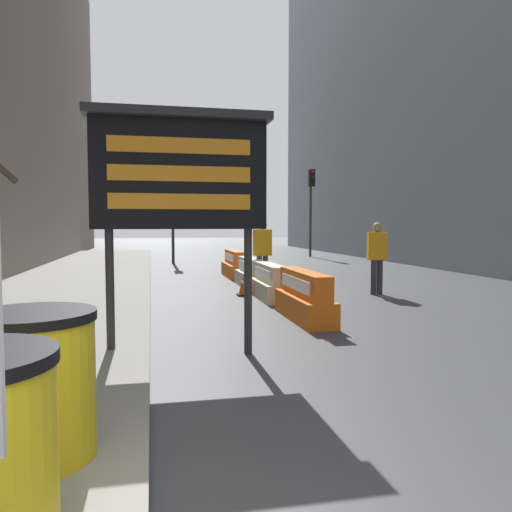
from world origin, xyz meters
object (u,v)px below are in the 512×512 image
object	(u,v)px
jersey_barrier_orange_far	(304,298)
traffic_light_far_side	(311,194)
message_board	(180,174)
jersey_barrier_white	(250,274)
barrel_drum_middle	(33,385)
pedestrian_passerby	(377,252)
traffic_cone_near	(257,280)
traffic_light_near_curb	(173,192)
jersey_barrier_orange_near	(235,265)
traffic_cone_far	(245,265)
jersey_barrier_cream	(270,284)
pedestrian_worker	(262,248)
traffic_cone_mid	(244,284)

from	to	relation	value
jersey_barrier_orange_far	traffic_light_far_side	bearing A→B (deg)	71.44
message_board	jersey_barrier_white	xyz separation A→B (m)	(2.21, 6.81, -1.91)
barrel_drum_middle	pedestrian_passerby	size ratio (longest dim) A/B	0.56
message_board	traffic_cone_near	size ratio (longest dim) A/B	5.06
traffic_light_near_curb	traffic_cone_near	bearing A→B (deg)	-80.43
jersey_barrier_orange_near	traffic_cone_far	xyz separation A→B (m)	(0.38, 0.37, -0.02)
jersey_barrier_cream	pedestrian_worker	world-z (taller)	pedestrian_worker
traffic_cone_mid	traffic_cone_near	bearing A→B (deg)	53.70
barrel_drum_middle	traffic_light_near_curb	bearing A→B (deg)	84.73
traffic_cone_near	pedestrian_passerby	size ratio (longest dim) A/B	0.35
traffic_light_near_curb	traffic_light_far_side	distance (m)	7.56
traffic_cone_mid	traffic_light_far_side	distance (m)	14.45
jersey_barrier_orange_far	pedestrian_worker	world-z (taller)	pedestrian_worker
barrel_drum_middle	message_board	distance (m)	3.40
jersey_barrier_cream	barrel_drum_middle	bearing A→B (deg)	-114.36
barrel_drum_middle	jersey_barrier_orange_near	world-z (taller)	barrel_drum_middle
message_board	jersey_barrier_orange_near	bearing A→B (deg)	76.51
barrel_drum_middle	message_board	xyz separation A→B (m)	(1.09, 2.79, 1.62)
traffic_cone_mid	pedestrian_passerby	distance (m)	3.19
jersey_barrier_cream	traffic_cone_far	distance (m)	5.08
jersey_barrier_orange_far	traffic_cone_far	distance (m)	7.56
traffic_light_far_side	pedestrian_worker	distance (m)	12.87
jersey_barrier_cream	traffic_cone_mid	distance (m)	0.75
pedestrian_worker	pedestrian_passerby	size ratio (longest dim) A/B	1.03
jersey_barrier_orange_near	traffic_light_far_side	distance (m)	10.64
message_board	traffic_cone_far	world-z (taller)	message_board
message_board	pedestrian_worker	world-z (taller)	message_board
jersey_barrier_white	jersey_barrier_orange_near	distance (m)	2.40
barrel_drum_middle	traffic_light_far_side	world-z (taller)	traffic_light_far_side
jersey_barrier_cream	pedestrian_passerby	size ratio (longest dim) A/B	1.11
jersey_barrier_cream	traffic_cone_mid	world-z (taller)	jersey_barrier_cream
jersey_barrier_orange_near	traffic_light_near_curb	xyz separation A→B (m)	(-1.65, 5.93, 2.65)
message_board	jersey_barrier_orange_far	bearing A→B (deg)	42.59
traffic_light_near_curb	pedestrian_passerby	world-z (taller)	traffic_light_near_curb
jersey_barrier_white	traffic_light_near_curb	distance (m)	8.90
jersey_barrier_cream	traffic_cone_mid	xyz separation A→B (m)	(-0.49, 0.56, -0.07)
message_board	pedestrian_worker	bearing A→B (deg)	69.00
traffic_light_far_side	pedestrian_passerby	distance (m)	13.78
traffic_cone_mid	traffic_light_far_side	world-z (taller)	traffic_light_far_side
traffic_cone_far	traffic_light_near_curb	bearing A→B (deg)	110.08
message_board	traffic_cone_near	distance (m)	6.37
message_board	traffic_cone_far	xyz separation A→B (m)	(2.59, 9.58, -1.90)
jersey_barrier_orange_far	traffic_light_near_curb	distance (m)	13.47
jersey_barrier_orange_far	jersey_barrier_cream	xyz separation A→B (m)	(-0.00, 2.48, -0.03)
jersey_barrier_cream	jersey_barrier_orange_near	xyz separation A→B (m)	(-0.00, 4.70, 0.03)
traffic_light_far_side	jersey_barrier_white	bearing A→B (deg)	-115.62
jersey_barrier_white	traffic_cone_far	xyz separation A→B (m)	(0.38, 2.77, 0.01)
traffic_light_near_curb	pedestrian_passerby	bearing A→B (deg)	-68.00
traffic_cone_near	traffic_cone_mid	distance (m)	0.73
traffic_light_far_side	pedestrian_passerby	world-z (taller)	traffic_light_far_side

